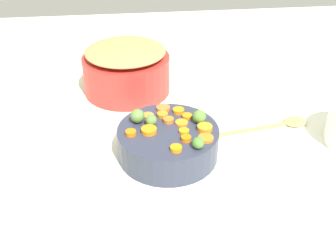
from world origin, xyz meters
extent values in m
cube|color=white|center=(0.00, 0.00, 0.01)|extent=(2.40, 2.40, 0.02)
cylinder|color=#303548|center=(-0.04, 0.01, 0.06)|extent=(0.25, 0.25, 0.08)
cylinder|color=red|center=(-0.13, 0.37, 0.08)|extent=(0.28, 0.28, 0.12)
ellipsoid|color=tan|center=(-0.13, 0.37, 0.16)|extent=(0.25, 0.25, 0.04)
cylinder|color=orange|center=(-0.03, 0.05, 0.10)|extent=(0.03, 0.03, 0.01)
cylinder|color=orange|center=(-0.03, -0.07, 0.10)|extent=(0.04, 0.04, 0.01)
cylinder|color=orange|center=(-0.04, 0.07, 0.10)|extent=(0.03, 0.03, 0.01)
cylinder|color=orange|center=(0.05, -0.04, 0.10)|extent=(0.05, 0.05, 0.01)
cylinder|color=orange|center=(-0.08, 0.01, 0.10)|extent=(0.04, 0.04, 0.01)
cylinder|color=orange|center=(0.00, 0.03, 0.10)|extent=(0.03, 0.03, 0.01)
cylinder|color=orange|center=(-0.04, 0.11, 0.10)|extent=(0.05, 0.05, 0.01)
cylinder|color=orange|center=(-0.13, 0.00, 0.10)|extent=(0.03, 0.03, 0.01)
cylinder|color=orange|center=(0.05, 0.00, 0.10)|extent=(0.05, 0.05, 0.01)
cylinder|color=orange|center=(-0.08, 0.07, 0.10)|extent=(0.04, 0.04, 0.01)
cylinder|color=orange|center=(0.00, 0.09, 0.10)|extent=(0.04, 0.04, 0.01)
cylinder|color=orange|center=(0.00, -0.04, 0.10)|extent=(0.03, 0.03, 0.01)
cylinder|color=orange|center=(0.00, -0.01, 0.10)|extent=(0.03, 0.03, 0.01)
cylinder|color=orange|center=(0.02, 0.06, 0.10)|extent=(0.04, 0.04, 0.01)
sphere|color=#4A7D33|center=(0.02, -0.07, 0.11)|extent=(0.03, 0.03, 0.03)
sphere|color=#578734|center=(0.04, 0.03, 0.12)|extent=(0.03, 0.03, 0.03)
sphere|color=#57813E|center=(-0.08, 0.04, 0.11)|extent=(0.03, 0.03, 0.03)
sphere|color=#5C803D|center=(-0.11, 0.05, 0.12)|extent=(0.04, 0.04, 0.04)
cube|color=tan|center=(0.21, 0.09, 0.02)|extent=(0.22, 0.05, 0.01)
ellipsoid|color=tan|center=(0.35, 0.12, 0.03)|extent=(0.08, 0.06, 0.01)
camera|label=1|loc=(-0.13, -0.78, 0.64)|focal=41.93mm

